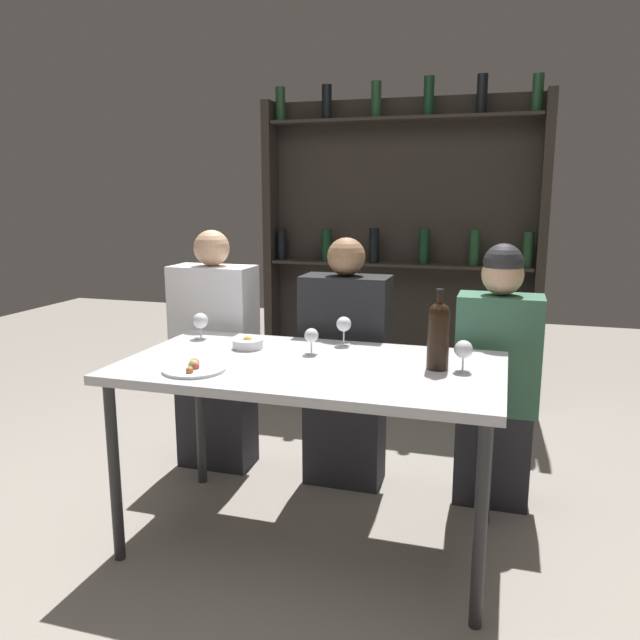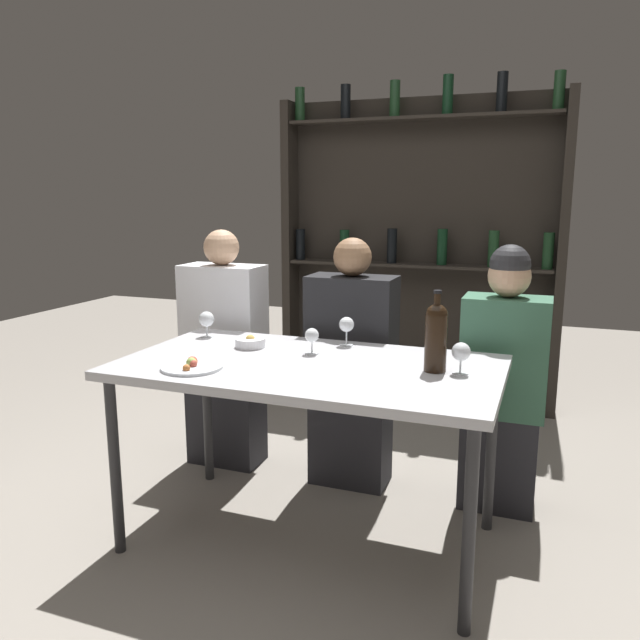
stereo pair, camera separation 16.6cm
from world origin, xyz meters
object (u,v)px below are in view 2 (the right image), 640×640
object	(u,v)px
food_plate_0	(192,366)
seated_person_center	(351,372)
seated_person_right	(503,385)
wine_bottle	(436,334)
wine_glass_3	(347,326)
snack_bowl	(250,342)
wine_glass_1	(312,336)
seated_person_left	(225,357)
wine_glass_2	(461,353)
wine_glass_0	(207,320)

from	to	relation	value
food_plate_0	seated_person_center	bearing A→B (deg)	65.03
seated_person_right	seated_person_center	bearing A→B (deg)	-180.00
wine_bottle	seated_person_center	distance (m)	0.80
wine_glass_3	seated_person_right	size ratio (longest dim) A/B	0.11
food_plate_0	snack_bowl	world-z (taller)	snack_bowl
wine_bottle	seated_person_right	world-z (taller)	seated_person_right
wine_glass_1	seated_person_right	world-z (taller)	seated_person_right
seated_person_right	food_plate_0	bearing A→B (deg)	-143.25
wine_glass_3	seated_person_left	distance (m)	0.84
wine_glass_2	seated_person_center	bearing A→B (deg)	138.38
wine_glass_2	seated_person_center	world-z (taller)	seated_person_center
wine_bottle	wine_glass_2	bearing A→B (deg)	-2.55
wine_glass_1	wine_glass_2	world-z (taller)	wine_glass_2
seated_person_right	wine_bottle	bearing A→B (deg)	-112.60
wine_glass_0	seated_person_left	size ratio (longest dim) A/B	0.10
wine_glass_0	food_plate_0	bearing A→B (deg)	-65.29
wine_glass_3	seated_person_center	xyz separation A→B (m)	(-0.06, 0.25, -0.29)
seated_person_right	wine_glass_1	bearing A→B (deg)	-149.33
snack_bowl	seated_person_left	xyz separation A→B (m)	(-0.37, 0.43, -0.21)
wine_bottle	seated_person_left	xyz separation A→B (m)	(-1.20, 0.52, -0.33)
wine_glass_2	seated_person_right	distance (m)	0.60
wine_glass_1	seated_person_center	xyz separation A→B (m)	(0.03, 0.44, -0.27)
wine_glass_1	wine_glass_3	size ratio (longest dim) A/B	0.86
snack_bowl	seated_person_center	bearing A→B (deg)	52.95
wine_bottle	wine_glass_3	distance (m)	0.52
wine_glass_2	wine_glass_3	bearing A→B (deg)	152.90
wine_glass_0	snack_bowl	world-z (taller)	wine_glass_0
seated_person_right	wine_glass_3	bearing A→B (deg)	-159.05
food_plate_0	seated_person_right	xyz separation A→B (m)	(1.10, 0.82, -0.20)
snack_bowl	seated_person_left	bearing A→B (deg)	130.89
wine_glass_0	seated_person_center	distance (m)	0.74
wine_glass_0	seated_person_right	world-z (taller)	seated_person_right
wine_glass_2	food_plate_0	bearing A→B (deg)	-163.33
wine_bottle	wine_glass_1	xyz separation A→B (m)	(-0.53, 0.08, -0.07)
seated_person_center	seated_person_right	xyz separation A→B (m)	(0.71, 0.00, 0.01)
snack_bowl	seated_person_center	xyz separation A→B (m)	(0.33, 0.43, -0.22)
wine_glass_0	wine_glass_1	bearing A→B (deg)	-12.13
snack_bowl	wine_glass_3	bearing A→B (deg)	25.23
wine_glass_2	seated_person_left	distance (m)	1.42
wine_bottle	seated_person_center	bearing A→B (deg)	133.59
wine_bottle	seated_person_left	world-z (taller)	seated_person_left
wine_glass_1	wine_glass_3	world-z (taller)	wine_glass_3
wine_bottle	food_plate_0	distance (m)	0.94
wine_glass_0	food_plate_0	world-z (taller)	wine_glass_0
wine_glass_1	food_plate_0	bearing A→B (deg)	-132.87
wine_glass_2	food_plate_0	xyz separation A→B (m)	(-0.97, -0.29, -0.07)
wine_glass_2	snack_bowl	world-z (taller)	wine_glass_2
wine_bottle	seated_person_left	bearing A→B (deg)	156.44
snack_bowl	seated_person_right	world-z (taller)	seated_person_right
snack_bowl	seated_person_center	distance (m)	0.58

